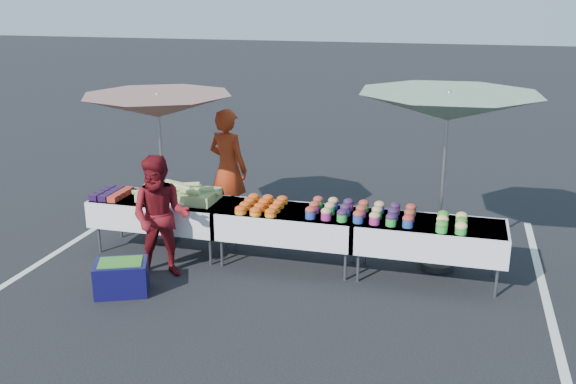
% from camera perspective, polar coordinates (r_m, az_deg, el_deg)
% --- Properties ---
extents(ground, '(80.00, 80.00, 0.00)m').
position_cam_1_polar(ground, '(8.57, 0.00, -6.40)').
color(ground, black).
extents(stripe_left, '(0.10, 5.00, 0.00)m').
position_cam_1_polar(stripe_left, '(9.84, -18.34, -4.10)').
color(stripe_left, silver).
rests_on(stripe_left, ground).
extents(stripe_right, '(0.10, 5.00, 0.00)m').
position_cam_1_polar(stripe_right, '(8.39, 21.82, -8.24)').
color(stripe_right, silver).
rests_on(stripe_right, ground).
extents(table_left, '(1.86, 0.81, 0.75)m').
position_cam_1_polar(table_left, '(8.97, -11.17, -1.65)').
color(table_left, white).
rests_on(table_left, ground).
extents(table_center, '(1.86, 0.81, 0.75)m').
position_cam_1_polar(table_center, '(8.35, 0.00, -2.73)').
color(table_center, white).
rests_on(table_center, ground).
extents(table_right, '(1.86, 0.81, 0.75)m').
position_cam_1_polar(table_right, '(8.10, 12.42, -3.81)').
color(table_right, white).
rests_on(table_right, ground).
extents(berry_punnets, '(0.40, 0.54, 0.08)m').
position_cam_1_polar(berry_punnets, '(9.18, -15.39, -0.14)').
color(berry_punnets, black).
rests_on(berry_punnets, table_left).
extents(corn_pile, '(1.16, 0.57, 0.26)m').
position_cam_1_polar(corn_pile, '(8.82, -9.68, -0.12)').
color(corn_pile, '#93AF59').
rests_on(corn_pile, table_left).
extents(plastic_bags, '(0.30, 0.25, 0.05)m').
position_cam_1_polar(plastic_bags, '(8.52, -10.32, -1.24)').
color(plastic_bags, white).
rests_on(plastic_bags, table_left).
extents(carrot_bowls, '(0.55, 0.69, 0.11)m').
position_cam_1_polar(carrot_bowls, '(8.36, -2.33, -1.14)').
color(carrot_bowls, orange).
rests_on(carrot_bowls, table_center).
extents(potato_cups, '(1.34, 0.58, 0.16)m').
position_cam_1_polar(potato_cups, '(8.08, 6.51, -1.67)').
color(potato_cups, '#203F98').
rests_on(potato_cups, table_right).
extents(bean_baskets, '(0.36, 0.50, 0.15)m').
position_cam_1_polar(bean_baskets, '(7.92, 14.36, -2.60)').
color(bean_baskets, green).
rests_on(bean_baskets, table_right).
extents(vendor, '(0.77, 0.62, 1.82)m').
position_cam_1_polar(vendor, '(9.72, -5.35, 2.12)').
color(vendor, '#A63013').
rests_on(vendor, ground).
extents(customer, '(0.86, 0.73, 1.56)m').
position_cam_1_polar(customer, '(8.11, -11.26, -2.20)').
color(customer, maroon).
rests_on(customer, ground).
extents(umbrella_left, '(2.27, 2.27, 2.14)m').
position_cam_1_polar(umbrella_left, '(9.05, -11.47, 7.41)').
color(umbrella_left, black).
rests_on(umbrella_left, ground).
extents(umbrella_right, '(2.88, 2.88, 2.32)m').
position_cam_1_polar(umbrella_right, '(8.09, 14.05, 7.26)').
color(umbrella_right, black).
rests_on(umbrella_right, ground).
extents(storage_bin, '(0.74, 0.65, 0.40)m').
position_cam_1_polar(storage_bin, '(7.96, -14.58, -7.29)').
color(storage_bin, '#0E0C3E').
rests_on(storage_bin, ground).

